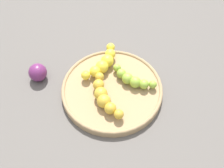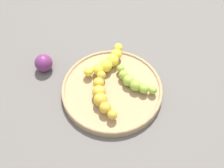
% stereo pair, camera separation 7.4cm
% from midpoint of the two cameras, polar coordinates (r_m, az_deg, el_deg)
% --- Properties ---
extents(ground_plane, '(2.40, 2.40, 0.00)m').
position_cam_midpoint_polar(ground_plane, '(0.78, -2.74, -1.84)').
color(ground_plane, '#56514C').
extents(fruit_bowl, '(0.28, 0.28, 0.02)m').
position_cam_midpoint_polar(fruit_bowl, '(0.77, -2.78, -1.33)').
color(fruit_bowl, '#A08259').
rests_on(fruit_bowl, ground_plane).
extents(banana_spotted, '(0.14, 0.08, 0.04)m').
position_cam_midpoint_polar(banana_spotted, '(0.72, -4.64, -2.78)').
color(banana_spotted, gold).
rests_on(banana_spotted, fruit_bowl).
extents(banana_green, '(0.13, 0.06, 0.03)m').
position_cam_midpoint_polar(banana_green, '(0.76, 1.41, 0.83)').
color(banana_green, '#8CAD38').
rests_on(banana_green, fruit_bowl).
extents(banana_yellow, '(0.06, 0.15, 0.04)m').
position_cam_midpoint_polar(banana_yellow, '(0.79, -4.57, 4.18)').
color(banana_yellow, yellow).
rests_on(banana_yellow, fruit_bowl).
extents(plum_purple, '(0.05, 0.05, 0.05)m').
position_cam_midpoint_polar(plum_purple, '(0.82, -17.58, 2.11)').
color(plum_purple, '#662659').
rests_on(plum_purple, ground_plane).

